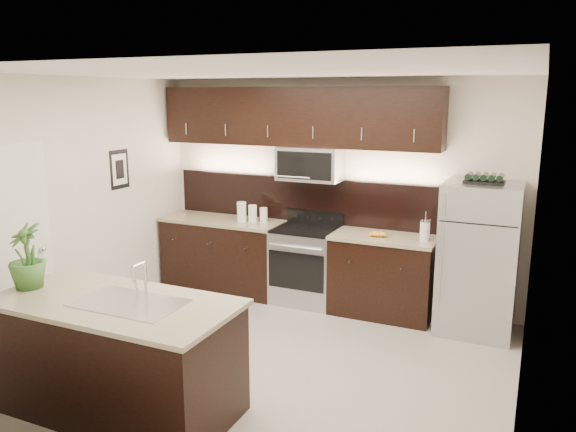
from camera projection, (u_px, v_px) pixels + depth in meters
The scene contains 12 objects.
ground at pixel (262, 363), 5.35m from camera, with size 4.50×4.50×0.00m, color gray.
room_walls at pixel (247, 188), 5.00m from camera, with size 4.52×4.02×2.71m.
counter_run at pixel (291, 263), 6.94m from camera, with size 3.51×0.65×0.94m.
upper_fixtures at pixel (298, 126), 6.71m from camera, with size 3.49×0.40×1.66m.
island at pixel (118, 356), 4.47m from camera, with size 1.96×0.96×0.94m.
sink_faucet at pixel (130, 301), 4.32m from camera, with size 0.84×0.50×0.28m.
refrigerator at pixel (478, 259), 5.93m from camera, with size 0.78×0.70×1.62m, color #B2B2B7.
wine_rack at pixel (484, 179), 5.75m from camera, with size 0.40×0.25×0.10m.
plant at pixel (27, 256), 4.61m from camera, with size 0.31×0.31×0.54m, color #366227.
canisters at pixel (250, 213), 7.04m from camera, with size 0.36×0.22×0.25m.
french_press at pixel (425, 230), 6.12m from camera, with size 0.11×0.11×0.32m.
bananas at pixel (373, 234), 6.34m from camera, with size 0.20×0.15×0.06m, color #C88C1C.
Camera 1 is at (2.26, -4.39, 2.52)m, focal length 35.00 mm.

